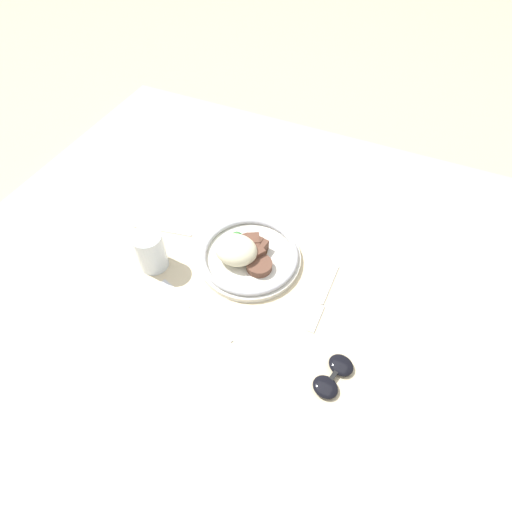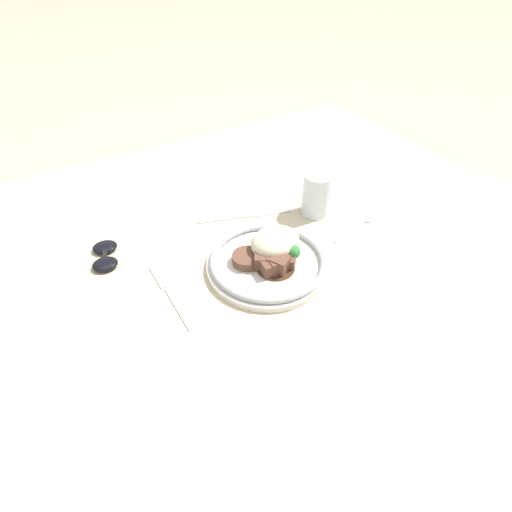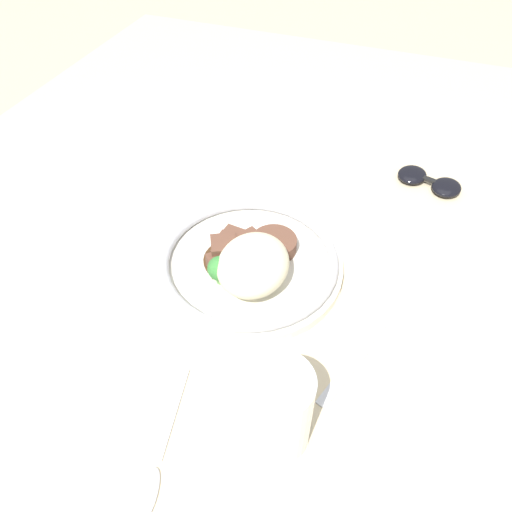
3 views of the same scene
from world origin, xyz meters
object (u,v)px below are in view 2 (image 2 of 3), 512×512
(plate, at_px, (271,257))
(juice_glass, at_px, (316,197))
(knife, at_px, (249,216))
(sunglasses, at_px, (105,255))
(spoon, at_px, (367,221))
(fork, at_px, (167,289))

(plate, distance_m, juice_glass, 0.21)
(knife, xyz_separation_m, sunglasses, (-0.32, 0.03, 0.01))
(knife, distance_m, sunglasses, 0.32)
(knife, bearing_deg, plate, -87.67)
(juice_glass, bearing_deg, spoon, -50.16)
(plate, height_order, sunglasses, plate)
(juice_glass, relative_size, spoon, 0.62)
(juice_glass, height_order, knife, juice_glass)
(juice_glass, height_order, sunglasses, juice_glass)
(plate, bearing_deg, knife, 73.67)
(plate, distance_m, spoon, 0.26)
(juice_glass, xyz_separation_m, knife, (-0.14, 0.07, -0.04))
(spoon, distance_m, sunglasses, 0.56)
(juice_glass, height_order, fork, juice_glass)
(plate, bearing_deg, juice_glass, 28.06)
(knife, height_order, sunglasses, sunglasses)
(sunglasses, bearing_deg, spoon, -3.78)
(plate, xyz_separation_m, fork, (-0.20, 0.04, -0.02))
(knife, bearing_deg, fork, -135.28)
(plate, height_order, fork, plate)
(fork, distance_m, knife, 0.28)
(plate, relative_size, knife, 1.13)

